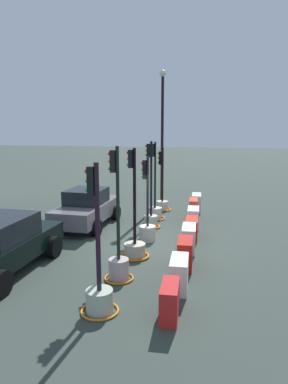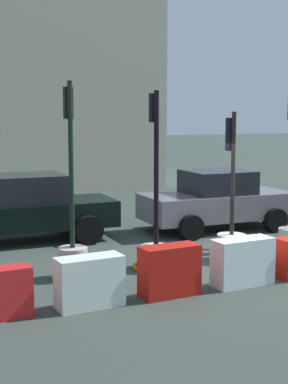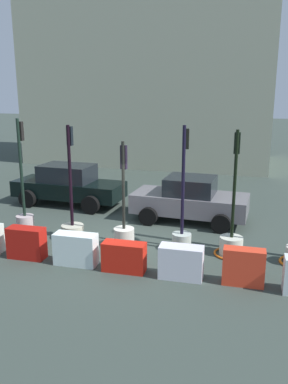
{
  "view_description": "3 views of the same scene",
  "coord_description": "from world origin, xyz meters",
  "px_view_note": "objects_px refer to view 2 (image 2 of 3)",
  "views": [
    {
      "loc": [
        -12.27,
        -2.16,
        4.23
      ],
      "look_at": [
        1.59,
        0.63,
        1.56
      ],
      "focal_mm": 32.66,
      "sensor_mm": 36.0,
      "label": 1
    },
    {
      "loc": [
        -6.63,
        -9.97,
        3.15
      ],
      "look_at": [
        -1.94,
        0.25,
        1.59
      ],
      "focal_mm": 53.94,
      "sensor_mm": 36.0,
      "label": 2
    },
    {
      "loc": [
        3.88,
        -10.36,
        4.55
      ],
      "look_at": [
        0.53,
        0.82,
        1.56
      ],
      "focal_mm": 37.16,
      "sensor_mm": 36.0,
      "label": 3
    }
  ],
  "objects_px": {
    "traffic_light_3": "(231,233)",
    "car_black_sedan": "(22,209)",
    "car_grey_saloon": "(217,201)",
    "construction_barrier_1": "(90,282)",
    "construction_barrier_3": "(243,262)",
    "traffic_light_2": "(156,245)",
    "traffic_light_1": "(72,246)",
    "construction_barrier_2": "(169,271)"
  },
  "relations": [
    {
      "from": "traffic_light_1",
      "to": "construction_barrier_2",
      "type": "bearing_deg",
      "value": -56.14
    },
    {
      "from": "traffic_light_2",
      "to": "construction_barrier_1",
      "type": "bearing_deg",
      "value": -140.35
    },
    {
      "from": "construction_barrier_3",
      "to": "car_black_sedan",
      "type": "height_order",
      "value": "car_black_sedan"
    },
    {
      "from": "car_grey_saloon",
      "to": "construction_barrier_3",
      "type": "bearing_deg",
      "value": -116.44
    },
    {
      "from": "traffic_light_1",
      "to": "construction_barrier_1",
      "type": "relative_size",
      "value": 3.36
    },
    {
      "from": "traffic_light_1",
      "to": "construction_barrier_3",
      "type": "bearing_deg",
      "value": -33.24
    },
    {
      "from": "traffic_light_3",
      "to": "construction_barrier_1",
      "type": "distance_m",
      "value": 4.06
    },
    {
      "from": "traffic_light_2",
      "to": "traffic_light_3",
      "type": "relative_size",
      "value": 1.13
    },
    {
      "from": "traffic_light_1",
      "to": "car_black_sedan",
      "type": "bearing_deg",
      "value": 92.92
    },
    {
      "from": "construction_barrier_1",
      "to": "car_black_sedan",
      "type": "height_order",
      "value": "car_black_sedan"
    },
    {
      "from": "traffic_light_3",
      "to": "construction_barrier_3",
      "type": "bearing_deg",
      "value": -116.61
    },
    {
      "from": "traffic_light_2",
      "to": "car_black_sedan",
      "type": "xyz_separation_m",
      "value": [
        -1.91,
        3.51,
        0.33
      ]
    },
    {
      "from": "car_grey_saloon",
      "to": "traffic_light_2",
      "type": "bearing_deg",
      "value": -138.37
    },
    {
      "from": "construction_barrier_2",
      "to": "car_black_sedan",
      "type": "relative_size",
      "value": 0.23
    },
    {
      "from": "traffic_light_1",
      "to": "car_grey_saloon",
      "type": "bearing_deg",
      "value": 29.36
    },
    {
      "from": "traffic_light_1",
      "to": "car_grey_saloon",
      "type": "relative_size",
      "value": 0.91
    },
    {
      "from": "construction_barrier_3",
      "to": "car_grey_saloon",
      "type": "height_order",
      "value": "car_grey_saloon"
    },
    {
      "from": "construction_barrier_2",
      "to": "car_black_sedan",
      "type": "xyz_separation_m",
      "value": [
        -1.35,
        5.2,
        0.38
      ]
    },
    {
      "from": "construction_barrier_2",
      "to": "car_grey_saloon",
      "type": "bearing_deg",
      "value": 50.34
    },
    {
      "from": "car_grey_saloon",
      "to": "construction_barrier_2",
      "type": "bearing_deg",
      "value": -129.66
    },
    {
      "from": "construction_barrier_3",
      "to": "car_black_sedan",
      "type": "relative_size",
      "value": 0.26
    },
    {
      "from": "car_black_sedan",
      "to": "traffic_light_1",
      "type": "bearing_deg",
      "value": -87.08
    },
    {
      "from": "traffic_light_3",
      "to": "car_grey_saloon",
      "type": "bearing_deg",
      "value": 63.65
    },
    {
      "from": "traffic_light_1",
      "to": "traffic_light_3",
      "type": "xyz_separation_m",
      "value": [
        3.49,
        -0.15,
        -0.03
      ]
    },
    {
      "from": "traffic_light_3",
      "to": "car_black_sedan",
      "type": "relative_size",
      "value": 0.7
    },
    {
      "from": "construction_barrier_1",
      "to": "car_black_sedan",
      "type": "xyz_separation_m",
      "value": [
        0.08,
        5.16,
        0.4
      ]
    },
    {
      "from": "traffic_light_1",
      "to": "car_grey_saloon",
      "type": "distance_m",
      "value": 5.67
    },
    {
      "from": "car_black_sedan",
      "to": "traffic_light_3",
      "type": "bearing_deg",
      "value": -44.48
    },
    {
      "from": "traffic_light_1",
      "to": "construction_barrier_2",
      "type": "distance_m",
      "value": 2.12
    },
    {
      "from": "traffic_light_2",
      "to": "construction_barrier_3",
      "type": "relative_size",
      "value": 3.06
    },
    {
      "from": "construction_barrier_1",
      "to": "traffic_light_1",
      "type": "bearing_deg",
      "value": 81.41
    },
    {
      "from": "construction_barrier_1",
      "to": "car_black_sedan",
      "type": "bearing_deg",
      "value": 89.06
    },
    {
      "from": "car_black_sedan",
      "to": "construction_barrier_3",
      "type": "bearing_deg",
      "value": -61.21
    },
    {
      "from": "traffic_light_2",
      "to": "car_grey_saloon",
      "type": "bearing_deg",
      "value": 41.63
    },
    {
      "from": "construction_barrier_1",
      "to": "car_grey_saloon",
      "type": "bearing_deg",
      "value": 40.88
    },
    {
      "from": "traffic_light_2",
      "to": "traffic_light_3",
      "type": "bearing_deg",
      "value": -2.92
    },
    {
      "from": "traffic_light_3",
      "to": "construction_barrier_1",
      "type": "height_order",
      "value": "traffic_light_3"
    },
    {
      "from": "construction_barrier_1",
      "to": "construction_barrier_3",
      "type": "distance_m",
      "value": 2.94
    },
    {
      "from": "construction_barrier_3",
      "to": "car_black_sedan",
      "type": "distance_m",
      "value": 5.94
    },
    {
      "from": "construction_barrier_3",
      "to": "car_black_sedan",
      "type": "bearing_deg",
      "value": 118.79
    },
    {
      "from": "construction_barrier_2",
      "to": "construction_barrier_3",
      "type": "height_order",
      "value": "construction_barrier_2"
    },
    {
      "from": "traffic_light_2",
      "to": "construction_barrier_2",
      "type": "bearing_deg",
      "value": -108.34
    }
  ]
}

